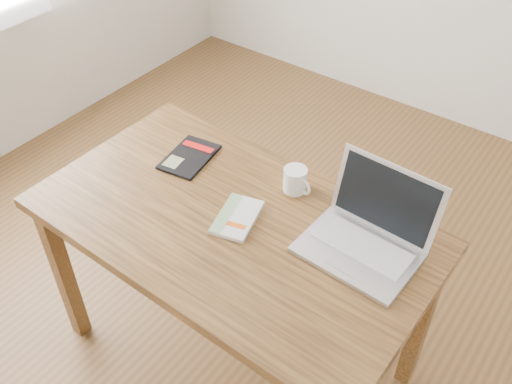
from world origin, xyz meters
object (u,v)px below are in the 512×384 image
Objects in this scene: desk at (233,239)px; coffee_mug at (296,180)px; black_guidebook at (189,157)px; laptop at (368,233)px; white_guidebook at (237,217)px.

coffee_mug is (0.08, 0.24, 0.13)m from desk.
coffee_mug is (0.40, 0.08, 0.04)m from black_guidebook.
coffee_mug is at bearing 2.47° from black_guidebook.
black_guidebook is at bearing 154.85° from desk.
laptop is at bearing 1.18° from coffee_mug.
black_guidebook is 2.08× the size of coffee_mug.
laptop is (0.39, 0.15, 0.14)m from desk.
laptop reaches higher than black_guidebook.
black_guidebook is (-0.32, 0.16, 0.10)m from desk.
white_guidebook is at bearing -32.92° from black_guidebook.
white_guidebook reaches higher than desk.
black_guidebook is at bearing -152.09° from coffee_mug.
laptop is at bearing -9.30° from black_guidebook.
desk is 11.35× the size of coffee_mug.
white_guidebook is (0.01, 0.01, 0.10)m from desk.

